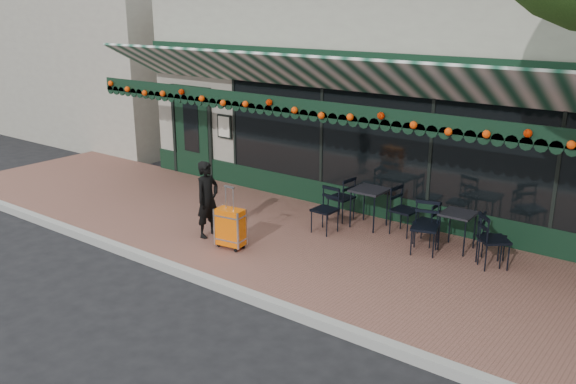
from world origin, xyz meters
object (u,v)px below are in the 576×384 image
Objects in this scene: chair_a_left at (426,223)px; chair_b_left at (341,198)px; chair_a_front at (425,228)px; cafe_table_a at (458,216)px; chair_b_front at (325,210)px; suitcase at (230,228)px; chair_a_extra at (494,240)px; woman at (208,199)px; chair_a_right at (493,239)px; chair_b_right at (405,211)px; cafe_table_b at (369,193)px.

chair_a_left is 0.89× the size of chair_b_left.
chair_a_left is 0.44m from chair_a_front.
chair_a_left reaches higher than cafe_table_a.
chair_a_front is 1.90m from chair_b_front.
chair_a_extra is at bearing 18.33° from suitcase.
woman is 4.93m from chair_a_right.
chair_b_right is at bearing 96.98° from chair_b_left.
chair_a_right is at bearing -68.03° from woman.
cafe_table_a is 0.75× the size of chair_b_right.
chair_a_right is 3.11m from chair_b_left.
suitcase is 1.48× the size of cafe_table_b.
woman is 1.56× the size of chair_a_extra.
cafe_table_b is at bearing -95.67° from chair_a_left.
chair_b_right is (-1.06, 0.13, -0.15)m from cafe_table_a.
chair_a_front is at bearing -127.03° from chair_b_right.
chair_a_front is 0.91m from chair_b_right.
suitcase is 2.51m from chair_b_left.
chair_a_left is at bearing 93.88° from chair_a_front.
chair_b_right is (-0.68, 0.61, -0.00)m from chair_a_front.
chair_b_front is at bearing -122.94° from cafe_table_b.
chair_a_right is 2.99m from chair_b_front.
chair_b_right is at bearing 36.12° from chair_b_front.
chair_b_left is at bearing 177.69° from cafe_table_a.
chair_b_right is (2.08, 2.43, 0.08)m from suitcase.
cafe_table_b is 2.56m from chair_a_extra.
chair_b_front is at bearing 16.21° from chair_b_left.
woman is 1.56× the size of chair_a_front.
woman is 1.64× the size of chair_b_front.
chair_a_right is 0.94× the size of chair_b_right.
chair_a_right is 0.98× the size of chair_b_front.
chair_b_left is at bearing 95.95° from chair_b_right.
chair_a_extra is (4.59, 1.78, -0.25)m from woman.
woman is 3.84m from chair_a_front.
woman is at bearing -135.57° from chair_b_front.
chair_b_front reaches higher than cafe_table_a.
chair_b_front reaches higher than chair_a_right.
chair_b_left reaches higher than cafe_table_b.
chair_a_extra is at bearing -9.29° from cafe_table_b.
chair_a_left is at bearing -172.26° from cafe_table_a.
chair_a_left is at bearing 21.74° from chair_b_front.
woman reaches higher than chair_b_left.
chair_b_right is at bearing 68.95° from chair_a_right.
chair_b_right is (-0.53, 0.20, 0.06)m from chair_a_left.
chair_b_right is (2.79, 2.24, -0.25)m from woman.
chair_a_right is at bearing 90.04° from chair_b_left.
suitcase reaches higher than chair_b_right.
chair_a_right is at bearing -6.71° from cafe_table_b.
chair_a_left is at bearing 90.63° from chair_b_left.
chair_a_left is 0.56m from chair_b_right.
chair_b_left is (-0.64, 0.02, -0.23)m from cafe_table_b.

